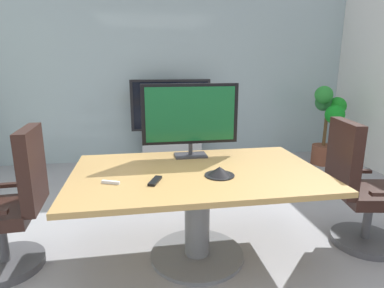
% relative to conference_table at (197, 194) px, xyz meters
% --- Properties ---
extents(ground_plane, '(7.03, 7.03, 0.00)m').
position_rel_conference_table_xyz_m(ground_plane, '(0.01, -0.12, -0.55)').
color(ground_plane, '#99999E').
extents(wall_back_glass_partition, '(6.03, 0.10, 2.72)m').
position_rel_conference_table_xyz_m(wall_back_glass_partition, '(0.01, 2.88, 0.81)').
color(wall_back_glass_partition, '#9EB2B7').
rests_on(wall_back_glass_partition, ground).
extents(conference_table, '(1.89, 1.17, 0.74)m').
position_rel_conference_table_xyz_m(conference_table, '(0.00, 0.00, 0.00)').
color(conference_table, '#B2894C').
rests_on(conference_table, ground).
extents(office_chair_left, '(0.61, 0.58, 1.09)m').
position_rel_conference_table_xyz_m(office_chair_left, '(-1.39, 0.10, -0.09)').
color(office_chair_left, '#4C4C51').
rests_on(office_chair_left, ground).
extents(office_chair_right, '(0.63, 0.61, 1.09)m').
position_rel_conference_table_xyz_m(office_chair_right, '(1.39, -0.04, -0.09)').
color(office_chair_right, '#4C4C51').
rests_on(office_chair_right, ground).
extents(tv_monitor, '(0.84, 0.18, 0.64)m').
position_rel_conference_table_xyz_m(tv_monitor, '(0.02, 0.41, 0.55)').
color(tv_monitor, '#333338').
rests_on(tv_monitor, conference_table).
extents(wall_display_unit, '(1.20, 0.36, 1.31)m').
position_rel_conference_table_xyz_m(wall_display_unit, '(0.05, 2.53, -0.11)').
color(wall_display_unit, '#B7BABC').
rests_on(wall_display_unit, ground).
extents(potted_plant, '(0.55, 0.58, 1.22)m').
position_rel_conference_table_xyz_m(potted_plant, '(2.41, 2.12, 0.14)').
color(potted_plant, brown).
rests_on(potted_plant, ground).
extents(conference_phone, '(0.22, 0.22, 0.07)m').
position_rel_conference_table_xyz_m(conference_phone, '(0.14, -0.14, 0.22)').
color(conference_phone, black).
rests_on(conference_phone, conference_table).
extents(remote_control, '(0.11, 0.18, 0.02)m').
position_rel_conference_table_xyz_m(remote_control, '(-0.33, -0.19, 0.20)').
color(remote_control, black).
rests_on(remote_control, conference_table).
extents(whiteboard_marker, '(0.13, 0.07, 0.02)m').
position_rel_conference_table_xyz_m(whiteboard_marker, '(-0.63, -0.17, 0.20)').
color(whiteboard_marker, silver).
rests_on(whiteboard_marker, conference_table).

